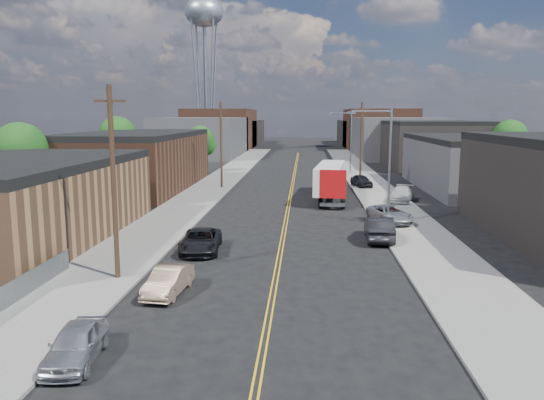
# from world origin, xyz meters

# --- Properties ---
(ground) EXTENTS (260.00, 260.00, 0.00)m
(ground) POSITION_xyz_m (0.00, 60.00, 0.00)
(ground) COLOR black
(ground) RESTS_ON ground
(centerline) EXTENTS (0.32, 120.00, 0.01)m
(centerline) POSITION_xyz_m (0.00, 45.00, 0.01)
(centerline) COLOR gold
(centerline) RESTS_ON ground
(sidewalk_left) EXTENTS (5.00, 140.00, 0.15)m
(sidewalk_left) POSITION_xyz_m (-9.50, 45.00, 0.07)
(sidewalk_left) COLOR slate
(sidewalk_left) RESTS_ON ground
(sidewalk_right) EXTENTS (5.00, 140.00, 0.15)m
(sidewalk_right) POSITION_xyz_m (9.50, 45.00, 0.07)
(sidewalk_right) COLOR slate
(sidewalk_right) RESTS_ON ground
(warehouse_tan) EXTENTS (12.00, 22.00, 5.60)m
(warehouse_tan) POSITION_xyz_m (-18.00, 18.00, 2.80)
(warehouse_tan) COLOR brown
(warehouse_tan) RESTS_ON ground
(warehouse_brown) EXTENTS (12.00, 26.00, 6.60)m
(warehouse_brown) POSITION_xyz_m (-18.00, 44.00, 3.30)
(warehouse_brown) COLOR #4A2A1D
(warehouse_brown) RESTS_ON ground
(industrial_right_b) EXTENTS (14.00, 24.00, 6.10)m
(industrial_right_b) POSITION_xyz_m (22.00, 46.00, 3.05)
(industrial_right_b) COLOR #373739
(industrial_right_b) RESTS_ON ground
(industrial_right_c) EXTENTS (14.00, 22.00, 7.60)m
(industrial_right_c) POSITION_xyz_m (22.00, 72.00, 3.80)
(industrial_right_c) COLOR black
(industrial_right_c) RESTS_ON ground
(skyline_left_a) EXTENTS (16.00, 30.00, 8.00)m
(skyline_left_a) POSITION_xyz_m (-20.00, 95.00, 4.00)
(skyline_left_a) COLOR #373739
(skyline_left_a) RESTS_ON ground
(skyline_right_a) EXTENTS (16.00, 30.00, 8.00)m
(skyline_right_a) POSITION_xyz_m (20.00, 95.00, 4.00)
(skyline_right_a) COLOR #373739
(skyline_right_a) RESTS_ON ground
(skyline_left_b) EXTENTS (16.00, 26.00, 10.00)m
(skyline_left_b) POSITION_xyz_m (-20.00, 120.00, 5.00)
(skyline_left_b) COLOR #4A2A1D
(skyline_left_b) RESTS_ON ground
(skyline_right_b) EXTENTS (16.00, 26.00, 10.00)m
(skyline_right_b) POSITION_xyz_m (20.00, 120.00, 5.00)
(skyline_right_b) COLOR #4A2A1D
(skyline_right_b) RESTS_ON ground
(skyline_left_c) EXTENTS (16.00, 40.00, 7.00)m
(skyline_left_c) POSITION_xyz_m (-20.00, 140.00, 3.50)
(skyline_left_c) COLOR black
(skyline_left_c) RESTS_ON ground
(skyline_right_c) EXTENTS (16.00, 40.00, 7.00)m
(skyline_right_c) POSITION_xyz_m (20.00, 140.00, 3.50)
(skyline_right_c) COLOR black
(skyline_right_c) RESTS_ON ground
(water_tower) EXTENTS (9.00, 9.00, 36.90)m
(water_tower) POSITION_xyz_m (-22.00, 110.00, 30.65)
(water_tower) COLOR gray
(water_tower) RESTS_ON ground
(streetlight_near) EXTENTS (3.39, 0.25, 9.00)m
(streetlight_near) POSITION_xyz_m (7.60, 25.00, 5.33)
(streetlight_near) COLOR gray
(streetlight_near) RESTS_ON ground
(streetlight_far) EXTENTS (3.39, 0.25, 9.00)m
(streetlight_far) POSITION_xyz_m (7.60, 60.00, 5.33)
(streetlight_far) COLOR gray
(streetlight_far) RESTS_ON ground
(utility_pole_left_near) EXTENTS (1.60, 0.26, 10.00)m
(utility_pole_left_near) POSITION_xyz_m (-8.20, 10.00, 5.14)
(utility_pole_left_near) COLOR black
(utility_pole_left_near) RESTS_ON ground
(utility_pole_left_far) EXTENTS (1.60, 0.26, 10.00)m
(utility_pole_left_far) POSITION_xyz_m (-8.20, 45.00, 5.14)
(utility_pole_left_far) COLOR black
(utility_pole_left_far) RESTS_ON ground
(utility_pole_right) EXTENTS (1.60, 0.26, 10.00)m
(utility_pole_right) POSITION_xyz_m (8.20, 48.00, 5.14)
(utility_pole_right) COLOR black
(utility_pole_right) RESTS_ON ground
(tree_left_near) EXTENTS (4.85, 4.76, 7.91)m
(tree_left_near) POSITION_xyz_m (-23.94, 30.00, 5.18)
(tree_left_near) COLOR black
(tree_left_near) RESTS_ON ground
(tree_left_mid) EXTENTS (5.10, 5.04, 8.37)m
(tree_left_mid) POSITION_xyz_m (-23.94, 55.00, 5.48)
(tree_left_mid) COLOR black
(tree_left_mid) RESTS_ON ground
(tree_left_far) EXTENTS (4.35, 4.20, 6.97)m
(tree_left_far) POSITION_xyz_m (-13.94, 62.00, 4.57)
(tree_left_far) COLOR black
(tree_left_far) RESTS_ON ground
(tree_right_far) EXTENTS (4.85, 4.76, 7.91)m
(tree_right_far) POSITION_xyz_m (30.06, 60.00, 5.18)
(tree_right_far) COLOR black
(tree_right_far) RESTS_ON ground
(semi_truck) EXTENTS (3.62, 14.25, 3.66)m
(semi_truck) POSITION_xyz_m (4.02, 38.19, 2.08)
(semi_truck) COLOR silver
(semi_truck) RESTS_ON ground
(car_left_a) EXTENTS (1.97, 4.04, 1.33)m
(car_left_a) POSITION_xyz_m (-6.40, 0.81, 0.66)
(car_left_a) COLOR #AAADB0
(car_left_a) RESTS_ON ground
(car_left_b) EXTENTS (1.78, 4.10, 1.31)m
(car_left_b) POSITION_xyz_m (-5.00, 8.00, 0.66)
(car_left_b) COLOR #91775F
(car_left_b) RESTS_ON ground
(car_left_c) EXTENTS (2.74, 5.24, 1.41)m
(car_left_c) POSITION_xyz_m (-5.00, 16.00, 0.70)
(car_left_c) COLOR black
(car_left_c) RESTS_ON ground
(car_right_oncoming) EXTENTS (1.98, 5.08, 1.65)m
(car_right_oncoming) POSITION_xyz_m (6.60, 19.77, 0.82)
(car_right_oncoming) COLOR black
(car_right_oncoming) RESTS_ON ground
(car_right_lot_a) EXTENTS (3.56, 5.31, 1.35)m
(car_right_lot_a) POSITION_xyz_m (8.20, 25.36, 0.83)
(car_right_lot_a) COLOR #ABADB0
(car_right_lot_a) RESTS_ON sidewalk_right
(car_right_lot_b) EXTENTS (3.45, 5.27, 1.42)m
(car_right_lot_b) POSITION_xyz_m (11.00, 36.00, 0.86)
(car_right_lot_b) COLOR #BCBCBC
(car_right_lot_b) RESTS_ON sidewalk_right
(car_right_lot_c) EXTENTS (2.64, 4.41, 1.41)m
(car_right_lot_c) POSITION_xyz_m (8.20, 46.60, 0.85)
(car_right_lot_c) COLOR black
(car_right_lot_c) RESTS_ON sidewalk_right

